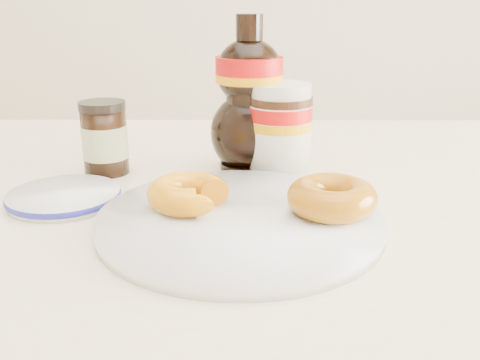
{
  "coord_description": "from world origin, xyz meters",
  "views": [
    {
      "loc": [
        -0.03,
        -0.49,
        0.98
      ],
      "look_at": [
        -0.03,
        0.08,
        0.79
      ],
      "focal_mm": 40.0,
      "sensor_mm": 36.0,
      "label": 1
    }
  ],
  "objects_px": {
    "dining_table": "(267,266)",
    "blue_rim_saucer": "(64,196)",
    "plate": "(240,220)",
    "donut_bitten": "(188,193)",
    "donut_whole": "(332,197)",
    "nutella_jar": "(280,125)",
    "syrup_bottle": "(249,94)",
    "dark_jar": "(105,139)"
  },
  "relations": [
    {
      "from": "nutella_jar",
      "to": "dark_jar",
      "type": "relative_size",
      "value": 1.23
    },
    {
      "from": "donut_bitten",
      "to": "blue_rim_saucer",
      "type": "height_order",
      "value": "donut_bitten"
    },
    {
      "from": "blue_rim_saucer",
      "to": "nutella_jar",
      "type": "bearing_deg",
      "value": 24.55
    },
    {
      "from": "donut_whole",
      "to": "nutella_jar",
      "type": "height_order",
      "value": "nutella_jar"
    },
    {
      "from": "dining_table",
      "to": "dark_jar",
      "type": "relative_size",
      "value": 14.17
    },
    {
      "from": "nutella_jar",
      "to": "dark_jar",
      "type": "xyz_separation_m",
      "value": [
        -0.24,
        -0.01,
        -0.02
      ]
    },
    {
      "from": "syrup_bottle",
      "to": "donut_bitten",
      "type": "bearing_deg",
      "value": -109.49
    },
    {
      "from": "donut_bitten",
      "to": "blue_rim_saucer",
      "type": "bearing_deg",
      "value": 151.77
    },
    {
      "from": "plate",
      "to": "syrup_bottle",
      "type": "relative_size",
      "value": 1.43
    },
    {
      "from": "donut_bitten",
      "to": "dark_jar",
      "type": "xyz_separation_m",
      "value": [
        -0.13,
        0.16,
        0.02
      ]
    },
    {
      "from": "nutella_jar",
      "to": "dark_jar",
      "type": "distance_m",
      "value": 0.24
    },
    {
      "from": "dining_table",
      "to": "donut_bitten",
      "type": "relative_size",
      "value": 15.92
    },
    {
      "from": "donut_bitten",
      "to": "syrup_bottle",
      "type": "distance_m",
      "value": 0.21
    },
    {
      "from": "syrup_bottle",
      "to": "blue_rim_saucer",
      "type": "height_order",
      "value": "syrup_bottle"
    },
    {
      "from": "syrup_bottle",
      "to": "dark_jar",
      "type": "bearing_deg",
      "value": -172.8
    },
    {
      "from": "dining_table",
      "to": "syrup_bottle",
      "type": "bearing_deg",
      "value": 99.04
    },
    {
      "from": "dark_jar",
      "to": "nutella_jar",
      "type": "bearing_deg",
      "value": 1.61
    },
    {
      "from": "dining_table",
      "to": "donut_bitten",
      "type": "bearing_deg",
      "value": -149.84
    },
    {
      "from": "dining_table",
      "to": "blue_rim_saucer",
      "type": "relative_size",
      "value": 10.57
    },
    {
      "from": "plate",
      "to": "syrup_bottle",
      "type": "xyz_separation_m",
      "value": [
        0.01,
        0.21,
        0.1
      ]
    },
    {
      "from": "plate",
      "to": "donut_bitten",
      "type": "distance_m",
      "value": 0.06
    },
    {
      "from": "nutella_jar",
      "to": "syrup_bottle",
      "type": "relative_size",
      "value": 0.58
    },
    {
      "from": "donut_whole",
      "to": "dark_jar",
      "type": "relative_size",
      "value": 0.95
    },
    {
      "from": "dining_table",
      "to": "plate",
      "type": "relative_size",
      "value": 4.69
    },
    {
      "from": "dining_table",
      "to": "donut_whole",
      "type": "bearing_deg",
      "value": -46.19
    },
    {
      "from": "nutella_jar",
      "to": "blue_rim_saucer",
      "type": "bearing_deg",
      "value": -155.45
    },
    {
      "from": "syrup_bottle",
      "to": "dark_jar",
      "type": "xyz_separation_m",
      "value": [
        -0.19,
        -0.02,
        -0.06
      ]
    },
    {
      "from": "donut_whole",
      "to": "dark_jar",
      "type": "height_order",
      "value": "dark_jar"
    },
    {
      "from": "dining_table",
      "to": "donut_whole",
      "type": "distance_m",
      "value": 0.15
    },
    {
      "from": "donut_bitten",
      "to": "blue_rim_saucer",
      "type": "xyz_separation_m",
      "value": [
        -0.15,
        0.05,
        -0.02
      ]
    },
    {
      "from": "nutella_jar",
      "to": "blue_rim_saucer",
      "type": "height_order",
      "value": "nutella_jar"
    },
    {
      "from": "donut_whole",
      "to": "syrup_bottle",
      "type": "height_order",
      "value": "syrup_bottle"
    },
    {
      "from": "dining_table",
      "to": "blue_rim_saucer",
      "type": "height_order",
      "value": "blue_rim_saucer"
    },
    {
      "from": "dining_table",
      "to": "dark_jar",
      "type": "xyz_separation_m",
      "value": [
        -0.22,
        0.11,
        0.13
      ]
    },
    {
      "from": "donut_bitten",
      "to": "syrup_bottle",
      "type": "bearing_deg",
      "value": 60.84
    },
    {
      "from": "donut_whole",
      "to": "blue_rim_saucer",
      "type": "bearing_deg",
      "value": 167.81
    },
    {
      "from": "syrup_bottle",
      "to": "dark_jar",
      "type": "relative_size",
      "value": 2.12
    },
    {
      "from": "dark_jar",
      "to": "blue_rim_saucer",
      "type": "xyz_separation_m",
      "value": [
        -0.02,
        -0.11,
        -0.04
      ]
    },
    {
      "from": "plate",
      "to": "blue_rim_saucer",
      "type": "height_order",
      "value": "plate"
    },
    {
      "from": "donut_whole",
      "to": "nutella_jar",
      "type": "xyz_separation_m",
      "value": [
        -0.04,
        0.18,
        0.03
      ]
    },
    {
      "from": "syrup_bottle",
      "to": "dark_jar",
      "type": "height_order",
      "value": "syrup_bottle"
    },
    {
      "from": "dining_table",
      "to": "syrup_bottle",
      "type": "xyz_separation_m",
      "value": [
        -0.02,
        0.14,
        0.19
      ]
    }
  ]
}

